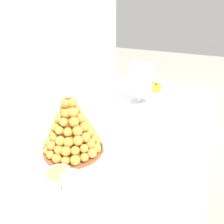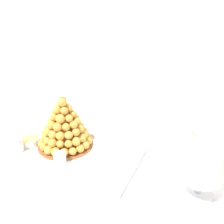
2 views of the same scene
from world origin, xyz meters
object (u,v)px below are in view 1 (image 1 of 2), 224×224
Objects in this scene: croquembouche at (72,128)px; fruit_tart_plate at (153,88)px; dessert_cup_centre at (128,122)px; wine_glass at (30,111)px; macaron_goblet at (141,79)px; serving_tray at (91,147)px; dessert_cup_mid_left at (107,146)px; creme_brulee_ramekin at (58,175)px; dessert_cup_left at (71,183)px.

croquembouche is 1.21× the size of fruit_tart_plate.
dessert_cup_centre is 0.46m from wine_glass.
croquembouche is 1.05× the size of macaron_goblet.
fruit_tart_plate is at bearing -2.76° from serving_tray.
croquembouche reaches higher than dessert_cup_centre.
croquembouche is at bearing 113.97° from dessert_cup_mid_left.
serving_tray is 0.21m from creme_brulee_ramekin.
croquembouche is 0.22m from dessert_cup_left.
dessert_cup_left reaches higher than dessert_cup_centre.
wine_glass is at bearing 92.33° from dessert_cup_mid_left.
fruit_tart_plate is (0.98, 0.03, -0.02)m from dessert_cup_left.
dessert_cup_mid_left is at bearing -179.59° from dessert_cup_centre.
creme_brulee_ramekin is at bearing 76.86° from dessert_cup_left.
dessert_cup_centre is at bearing -59.60° from wine_glass.
dessert_cup_left is 0.24× the size of macaron_goblet.
macaron_goblet is (0.31, 0.05, 0.12)m from dessert_cup_centre.
croquembouche is 0.31m from dessert_cup_centre.
dessert_cup_left is at bearing 179.10° from dessert_cup_centre.
serving_tray is 0.23m from dessert_cup_left.
wine_glass is at bearing 61.01° from dessert_cup_left.
creme_brulee_ramekin is at bearing -121.85° from wine_glass.
macaron_goblet is at bearing 176.80° from fruit_tart_plate.
creme_brulee_ramekin is at bearing 160.63° from dessert_cup_mid_left.
creme_brulee_ramekin is 0.74m from macaron_goblet.
dessert_cup_centre is (0.27, -0.12, -0.08)m from croquembouche.
dessert_cup_centre is 0.54m from fruit_tart_plate.
dessert_cup_mid_left is (0.23, -0.01, -0.01)m from dessert_cup_left.
macaron_goblet is 0.63m from wine_glass.
wine_glass is (-0.01, 0.31, 0.10)m from serving_tray.
creme_brulee_ramekin is 0.35× the size of macaron_goblet.
croquembouche reaches higher than dessert_cup_left.
croquembouche is at bearing 18.15° from creme_brulee_ramekin.
dessert_cup_centre is at bearing -24.86° from croquembouche.
croquembouche reaches higher than macaron_goblet.
serving_tray is 2.33× the size of macaron_goblet.
dessert_cup_mid_left is 0.79× the size of dessert_cup_centre.
wine_glass reaches higher than serving_tray.
macaron_goblet is at bearing 3.32° from dessert_cup_left.
croquembouche is at bearing 172.66° from macaron_goblet.
serving_tray is 6.64× the size of creme_brulee_ramekin.
serving_tray is 0.23m from dessert_cup_centre.
dessert_cup_left is (-0.17, -0.12, -0.07)m from croquembouche.
croquembouche reaches higher than serving_tray.
serving_tray is at bearing 177.24° from fruit_tart_plate.
creme_brulee_ramekin is (-0.21, 0.07, -0.01)m from dessert_cup_mid_left.
dessert_cup_centre is at bearing -0.90° from dessert_cup_left.
dessert_cup_mid_left is at bearing -177.06° from fruit_tart_plate.
dessert_cup_left is (-0.22, -0.07, 0.03)m from serving_tray.
creme_brulee_ramekin is 0.96m from fruit_tart_plate.
creme_brulee_ramekin is 0.38m from wine_glass.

